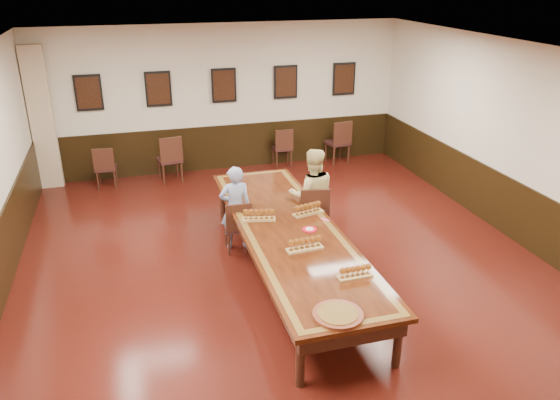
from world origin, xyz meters
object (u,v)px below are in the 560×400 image
object	(u,v)px
spare_chair_b	(169,158)
carved_platter	(338,315)
spare_chair_c	(282,147)
person_man	(235,208)
conference_table	(289,237)
spare_chair_a	(106,166)
chair_man	(237,225)
spare_chair_d	(338,141)
chair_woman	(313,213)
person_woman	(312,195)

from	to	relation	value
spare_chair_b	carved_platter	xyz separation A→B (m)	(1.20, -6.69, 0.26)
spare_chair_b	spare_chair_c	size ratio (longest dim) A/B	1.14
person_man	conference_table	size ratio (longest dim) A/B	0.28
conference_table	spare_chair_b	bearing A→B (deg)	106.45
spare_chair_a	carved_platter	distance (m)	7.16
spare_chair_a	person_man	world-z (taller)	person_man
spare_chair_c	conference_table	world-z (taller)	spare_chair_c
chair_man	spare_chair_a	distance (m)	4.06
spare_chair_b	spare_chair_d	world-z (taller)	spare_chair_d
spare_chair_c	person_man	xyz separation A→B (m)	(-1.86, -3.72, 0.25)
spare_chair_a	chair_woman	bearing A→B (deg)	137.91
chair_woman	person_man	size ratio (longest dim) A/B	0.72
chair_woman	carved_platter	world-z (taller)	chair_woman
chair_woman	spare_chair_c	size ratio (longest dim) A/B	1.13
chair_man	spare_chair_b	xyz separation A→B (m)	(-0.74, 3.50, 0.07)
chair_woman	carved_platter	bearing A→B (deg)	85.56
chair_man	person_man	distance (m)	0.28
carved_platter	conference_table	bearing A→B (deg)	86.81
spare_chair_d	person_man	bearing A→B (deg)	39.96
person_woman	conference_table	bearing A→B (deg)	65.75
spare_chair_b	conference_table	xyz separation A→B (m)	(1.32, -4.48, 0.10)
spare_chair_a	person_man	distance (m)	3.99
chair_man	carved_platter	xyz separation A→B (m)	(0.46, -3.20, 0.33)
spare_chair_a	conference_table	size ratio (longest dim) A/B	0.18
spare_chair_d	person_woman	size ratio (longest dim) A/B	0.65
spare_chair_c	person_woman	distance (m)	3.82
chair_woman	spare_chair_d	bearing A→B (deg)	-107.18
chair_woman	carved_platter	xyz separation A→B (m)	(-0.81, -3.14, 0.26)
spare_chair_c	chair_man	bearing A→B (deg)	65.08
spare_chair_a	spare_chair_c	distance (m)	3.92
carved_platter	spare_chair_a	bearing A→B (deg)	110.55
spare_chair_c	person_man	size ratio (longest dim) A/B	0.64
chair_woman	conference_table	bearing A→B (deg)	63.54
spare_chair_c	spare_chair_d	size ratio (longest dim) A/B	0.88
person_woman	spare_chair_c	bearing A→B (deg)	-88.78
person_man	carved_platter	xyz separation A→B (m)	(0.46, -3.29, 0.07)
person_woman	chair_woman	bearing A→B (deg)	90.00
chair_woman	spare_chair_d	distance (m)	4.18
chair_woman	conference_table	distance (m)	1.15
chair_man	spare_chair_c	size ratio (longest dim) A/B	0.98
chair_man	conference_table	world-z (taller)	chair_man
spare_chair_c	carved_platter	distance (m)	7.16
person_man	carved_platter	world-z (taller)	person_man
chair_woman	person_woman	bearing A→B (deg)	-90.00
spare_chair_a	person_woman	world-z (taller)	person_woman
spare_chair_c	spare_chair_d	bearing A→B (deg)	174.69
spare_chair_d	chair_woman	bearing A→B (deg)	54.40
carved_platter	spare_chair_b	bearing A→B (deg)	100.14
person_man	conference_table	world-z (taller)	person_man
spare_chair_b	spare_chair_c	bearing A→B (deg)	177.82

